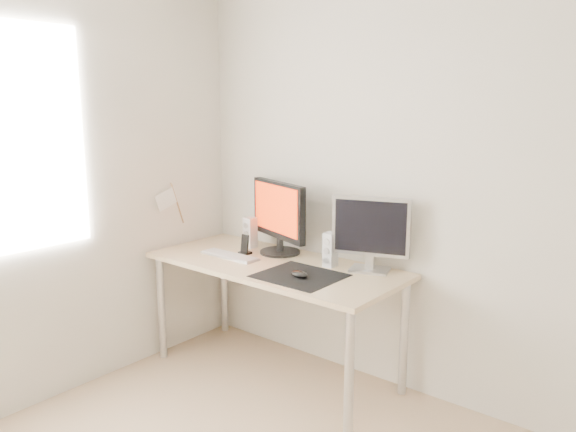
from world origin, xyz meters
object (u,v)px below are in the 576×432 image
Objects in this scene: keyboard at (230,256)px; desk at (274,275)px; speaker_right at (330,250)px; main_monitor at (279,215)px; speaker_left at (250,233)px; second_monitor at (371,230)px; phone_dock at (245,248)px; mouse at (299,274)px.

desk is at bearing 13.79° from keyboard.
main_monitor is at bearing 175.78° from speaker_right.
speaker_left is 0.49× the size of keyboard.
keyboard is (-0.19, -0.26, -0.25)m from main_monitor.
speaker_right is at bearing 20.24° from keyboard.
speaker_left is at bearing 177.78° from speaker_right.
desk is 7.80× the size of speaker_right.
speaker_left is at bearing 102.28° from keyboard.
phone_dock is at bearing -167.08° from second_monitor.
mouse is at bearing -37.44° from main_monitor.
speaker_right is at bearing 11.35° from phone_dock.
second_monitor is (0.23, 0.36, 0.22)m from mouse.
mouse is 0.19× the size of main_monitor.
second_monitor is 2.14× the size of speaker_right.
keyboard is (0.06, -0.25, -0.09)m from speaker_left.
desk is 12.47× the size of phone_dock.
speaker_left is at bearing 153.90° from desk.
main_monitor is at bearing -176.67° from second_monitor.
speaker_right is 1.60× the size of phone_dock.
speaker_left is at bearing -177.23° from second_monitor.
mouse reaches higher than desk.
speaker_left reaches higher than mouse.
desk is 7.80× the size of speaker_left.
keyboard is at bearing -166.21° from desk.
main_monitor is 0.45m from speaker_right.
desk is (-0.30, 0.14, -0.10)m from mouse.
speaker_right is 0.66m from keyboard.
main_monitor is 2.61× the size of speaker_left.
desk is at bearing -7.04° from phone_dock.
phone_dock is (-0.58, 0.17, 0.02)m from mouse.
mouse reaches higher than keyboard.
second_monitor is 2.14× the size of speaker_left.
second_monitor is 0.86m from phone_dock.
desk is 2.98× the size of main_monitor.
main_monitor is at bearing 53.68° from keyboard.
speaker_right is at bearing -163.17° from second_monitor.
speaker_left is 0.28m from keyboard.
main_monitor is 1.28× the size of keyboard.
phone_dock is (-0.58, -0.12, -0.06)m from speaker_right.
keyboard is (-0.31, -0.08, 0.09)m from desk.
keyboard is 0.12m from phone_dock.
keyboard is (-0.62, -0.23, -0.09)m from speaker_right.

